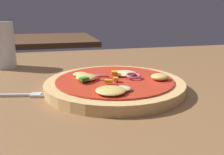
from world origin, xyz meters
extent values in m
cube|color=brown|center=(0.00, 0.00, 0.01)|extent=(1.45, 1.08, 0.03)
cylinder|color=tan|center=(0.06, 0.02, 0.04)|extent=(0.27, 0.27, 0.02)
cylinder|color=red|center=(0.06, 0.02, 0.05)|extent=(0.23, 0.23, 0.00)
ellipsoid|color=#EFCC72|center=(-0.01, 0.06, 0.05)|extent=(0.03, 0.03, 0.01)
ellipsoid|color=#E5BC60|center=(0.03, -0.06, 0.05)|extent=(0.05, 0.05, 0.01)
ellipsoid|color=#E5BC60|center=(0.00, 0.03, 0.06)|extent=(0.04, 0.04, 0.01)
ellipsoid|color=#F4DB8E|center=(0.05, -0.05, 0.05)|extent=(0.03, 0.03, 0.01)
ellipsoid|color=#E5BC60|center=(0.14, -0.01, 0.06)|extent=(0.03, 0.03, 0.01)
ellipsoid|color=#F4DB8E|center=(0.08, 0.05, 0.05)|extent=(0.05, 0.05, 0.01)
torus|color=#B25984|center=(0.09, 0.01, 0.06)|extent=(0.04, 0.04, 0.01)
torus|color=#B25984|center=(0.03, 0.03, 0.06)|extent=(0.04, 0.04, 0.01)
cube|color=orange|center=(0.03, -0.01, 0.06)|extent=(0.02, 0.01, 0.01)
cube|color=#2D8C28|center=(-0.01, 0.01, 0.06)|extent=(0.02, 0.02, 0.01)
cube|color=orange|center=(0.05, 0.00, 0.06)|extent=(0.01, 0.01, 0.01)
cube|color=orange|center=(0.06, 0.04, 0.06)|extent=(0.02, 0.02, 0.01)
cube|color=silver|center=(-0.09, 0.02, 0.03)|extent=(0.02, 0.02, 0.00)
cube|color=silver|center=(-0.07, 0.01, 0.03)|extent=(0.04, 0.01, 0.00)
cube|color=silver|center=(-0.07, 0.01, 0.03)|extent=(0.04, 0.01, 0.00)
cube|color=silver|center=(-0.07, 0.02, 0.03)|extent=(0.04, 0.01, 0.00)
cube|color=silver|center=(-0.06, 0.02, 0.03)|extent=(0.04, 0.01, 0.00)
cylinder|color=silver|center=(-0.19, 0.29, 0.09)|extent=(0.07, 0.07, 0.12)
cylinder|color=#C67214|center=(-0.19, 0.29, 0.06)|extent=(0.06, 0.06, 0.07)
cylinder|color=white|center=(-0.19, 0.29, 0.10)|extent=(0.06, 0.06, 0.01)
cube|color=#4C301C|center=(-0.20, 1.06, 0.01)|extent=(0.80, 0.54, 0.03)
camera|label=1|loc=(-0.07, -0.43, 0.18)|focal=40.08mm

